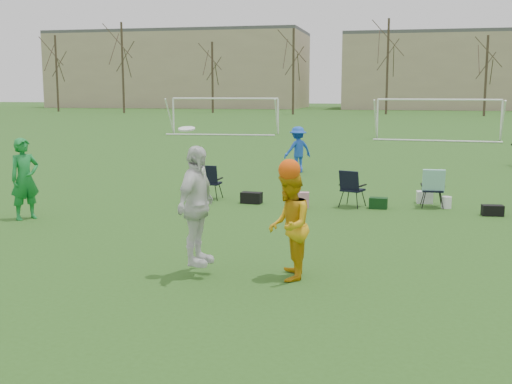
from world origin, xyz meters
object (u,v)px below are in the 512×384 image
(fielder_green_near, at_px, (25,179))
(fielder_blue, at_px, (298,150))
(goal_left, at_px, (225,105))
(center_contest, at_px, (241,214))
(goal_mid, at_px, (438,108))

(fielder_green_near, distance_m, fielder_blue, 11.04)
(fielder_green_near, relative_size, fielder_blue, 1.14)
(fielder_blue, height_order, goal_left, goal_left)
(goal_left, bearing_deg, fielder_blue, -72.39)
(center_contest, height_order, goal_left, goal_left)
(fielder_blue, bearing_deg, center_contest, 55.17)
(goal_left, distance_m, goal_mid, 14.14)
(fielder_green_near, relative_size, goal_left, 0.26)
(fielder_blue, relative_size, center_contest, 0.69)
(fielder_blue, distance_m, goal_mid, 18.55)
(fielder_blue, height_order, goal_mid, goal_mid)
(goal_mid, bearing_deg, center_contest, -94.53)
(fielder_blue, distance_m, center_contest, 13.44)
(fielder_blue, xyz_separation_m, goal_left, (-8.15, 19.58, 1.08))
(center_contest, xyz_separation_m, goal_mid, (4.64, 30.96, 0.88))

